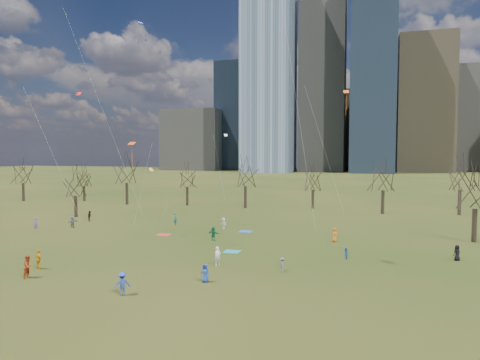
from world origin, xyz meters
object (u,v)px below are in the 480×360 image
(blanket_navy, at_px, (245,231))
(person_0, at_px, (205,273))
(blanket_teal, at_px, (232,252))
(blanket_crimson, at_px, (164,235))
(person_4, at_px, (39,260))
(person_1, at_px, (218,256))
(person_2, at_px, (28,267))

(blanket_navy, xyz_separation_m, person_0, (2.68, -21.84, 0.72))
(blanket_teal, bearing_deg, blanket_navy, 98.33)
(blanket_crimson, xyz_separation_m, person_4, (-3.40, -17.38, 0.85))
(blanket_teal, height_order, blanket_crimson, same)
(blanket_teal, height_order, person_0, person_0)
(blanket_navy, bearing_deg, person_4, -119.37)
(blanket_crimson, distance_m, person_0, 20.64)
(person_1, height_order, person_4, same)
(blanket_crimson, bearing_deg, person_4, -101.08)
(person_2, height_order, person_4, person_2)
(blanket_navy, height_order, blanket_crimson, same)
(person_4, bearing_deg, blanket_navy, -92.84)
(blanket_crimson, height_order, person_2, person_2)
(person_0, bearing_deg, blanket_navy, 96.81)
(blanket_teal, height_order, person_2, person_2)
(blanket_navy, height_order, person_1, person_1)
(blanket_crimson, relative_size, person_4, 0.93)
(blanket_teal, xyz_separation_m, person_1, (0.36, -5.53, 0.85))
(person_1, bearing_deg, person_0, -136.34)
(person_4, bearing_deg, person_0, -151.61)
(blanket_navy, distance_m, person_4, 25.64)
(blanket_teal, xyz_separation_m, person_0, (1.03, -10.53, 0.72))
(blanket_navy, relative_size, blanket_crimson, 1.00)
(blanket_teal, height_order, person_1, person_1)
(blanket_navy, bearing_deg, blanket_teal, -81.67)
(person_2, bearing_deg, person_0, -76.68)
(person_2, xyz_separation_m, person_4, (-1.10, 2.38, -0.08))
(person_0, bearing_deg, person_1, 97.43)
(blanket_teal, relative_size, person_1, 0.93)
(blanket_crimson, distance_m, person_1, 16.34)
(person_0, bearing_deg, person_2, -168.70)
(blanket_teal, xyz_separation_m, person_4, (-14.22, -11.02, 0.85))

